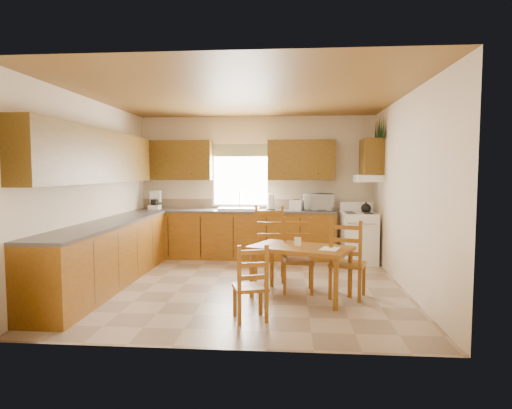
# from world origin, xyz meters

# --- Properties ---
(floor) EXTENTS (4.50, 4.50, 0.00)m
(floor) POSITION_xyz_m (0.00, 0.00, 0.00)
(floor) COLOR #9E876E
(floor) RESTS_ON ground
(ceiling) EXTENTS (4.50, 4.50, 0.00)m
(ceiling) POSITION_xyz_m (0.00, 0.00, 2.70)
(ceiling) COLOR olive
(ceiling) RESTS_ON floor
(wall_left) EXTENTS (4.50, 4.50, 0.00)m
(wall_left) POSITION_xyz_m (-2.25, 0.00, 1.35)
(wall_left) COLOR beige
(wall_left) RESTS_ON floor
(wall_right) EXTENTS (4.50, 4.50, 0.00)m
(wall_right) POSITION_xyz_m (2.25, 0.00, 1.35)
(wall_right) COLOR beige
(wall_right) RESTS_ON floor
(wall_back) EXTENTS (4.50, 4.50, 0.00)m
(wall_back) POSITION_xyz_m (0.00, 2.25, 1.35)
(wall_back) COLOR beige
(wall_back) RESTS_ON floor
(wall_front) EXTENTS (4.50, 4.50, 0.00)m
(wall_front) POSITION_xyz_m (0.00, -2.25, 1.35)
(wall_front) COLOR beige
(wall_front) RESTS_ON floor
(lower_cab_back) EXTENTS (3.75, 0.60, 0.88)m
(lower_cab_back) POSITION_xyz_m (-0.38, 1.95, 0.44)
(lower_cab_back) COLOR brown
(lower_cab_back) RESTS_ON floor
(lower_cab_left) EXTENTS (0.60, 3.60, 0.88)m
(lower_cab_left) POSITION_xyz_m (-1.95, -0.15, 0.44)
(lower_cab_left) COLOR brown
(lower_cab_left) RESTS_ON floor
(counter_back) EXTENTS (3.75, 0.63, 0.04)m
(counter_back) POSITION_xyz_m (-0.38, 1.95, 0.90)
(counter_back) COLOR #524B49
(counter_back) RESTS_ON lower_cab_back
(counter_left) EXTENTS (0.63, 3.60, 0.04)m
(counter_left) POSITION_xyz_m (-1.95, -0.15, 0.90)
(counter_left) COLOR #524B49
(counter_left) RESTS_ON lower_cab_left
(backsplash) EXTENTS (3.75, 0.01, 0.18)m
(backsplash) POSITION_xyz_m (-0.38, 2.24, 1.01)
(backsplash) COLOR #8C765B
(backsplash) RESTS_ON counter_back
(upper_cab_back_left) EXTENTS (1.41, 0.33, 0.75)m
(upper_cab_back_left) POSITION_xyz_m (-1.55, 2.08, 1.85)
(upper_cab_back_left) COLOR brown
(upper_cab_back_left) RESTS_ON wall_back
(upper_cab_back_right) EXTENTS (1.25, 0.33, 0.75)m
(upper_cab_back_right) POSITION_xyz_m (0.86, 2.08, 1.85)
(upper_cab_back_right) COLOR brown
(upper_cab_back_right) RESTS_ON wall_back
(upper_cab_left) EXTENTS (0.33, 3.60, 0.75)m
(upper_cab_left) POSITION_xyz_m (-2.08, -0.15, 1.85)
(upper_cab_left) COLOR brown
(upper_cab_left) RESTS_ON wall_left
(upper_cab_stove) EXTENTS (0.33, 0.62, 0.62)m
(upper_cab_stove) POSITION_xyz_m (2.08, 1.65, 1.90)
(upper_cab_stove) COLOR brown
(upper_cab_stove) RESTS_ON wall_right
(range_hood) EXTENTS (0.44, 0.62, 0.12)m
(range_hood) POSITION_xyz_m (2.03, 1.65, 1.52)
(range_hood) COLOR white
(range_hood) RESTS_ON wall_right
(window_frame) EXTENTS (1.13, 0.02, 1.18)m
(window_frame) POSITION_xyz_m (-0.30, 2.22, 1.55)
(window_frame) COLOR white
(window_frame) RESTS_ON wall_back
(window_pane) EXTENTS (1.05, 0.01, 1.10)m
(window_pane) POSITION_xyz_m (-0.30, 2.21, 1.55)
(window_pane) COLOR white
(window_pane) RESTS_ON wall_back
(window_valance) EXTENTS (1.19, 0.01, 0.24)m
(window_valance) POSITION_xyz_m (-0.30, 2.19, 2.05)
(window_valance) COLOR #4C6436
(window_valance) RESTS_ON wall_back
(sink_basin) EXTENTS (0.75, 0.45, 0.04)m
(sink_basin) POSITION_xyz_m (-0.30, 1.95, 0.94)
(sink_basin) COLOR silver
(sink_basin) RESTS_ON counter_back
(pine_decal_a) EXTENTS (0.22, 0.22, 0.36)m
(pine_decal_a) POSITION_xyz_m (2.21, 1.33, 2.38)
(pine_decal_a) COLOR black
(pine_decal_a) RESTS_ON wall_right
(pine_decal_b) EXTENTS (0.22, 0.22, 0.36)m
(pine_decal_b) POSITION_xyz_m (2.21, 1.65, 2.42)
(pine_decal_b) COLOR black
(pine_decal_b) RESTS_ON wall_right
(pine_decal_c) EXTENTS (0.22, 0.22, 0.36)m
(pine_decal_c) POSITION_xyz_m (2.21, 1.97, 2.38)
(pine_decal_c) COLOR black
(pine_decal_c) RESTS_ON wall_right
(stove) EXTENTS (0.63, 0.65, 0.89)m
(stove) POSITION_xyz_m (1.88, 1.65, 0.44)
(stove) COLOR white
(stove) RESTS_ON floor
(coffeemaker) EXTENTS (0.26, 0.28, 0.34)m
(coffeemaker) POSITION_xyz_m (-1.94, 1.98, 1.09)
(coffeemaker) COLOR white
(coffeemaker) RESTS_ON counter_back
(paper_towel) EXTENTS (0.16, 0.16, 0.30)m
(paper_towel) POSITION_xyz_m (0.30, 1.95, 1.07)
(paper_towel) COLOR white
(paper_towel) RESTS_ON counter_back
(toaster) EXTENTS (0.28, 0.23, 0.19)m
(toaster) POSITION_xyz_m (0.78, 1.93, 1.02)
(toaster) COLOR white
(toaster) RESTS_ON counter_back
(microwave) EXTENTS (0.52, 0.39, 0.31)m
(microwave) POSITION_xyz_m (1.18, 1.95, 1.07)
(microwave) COLOR white
(microwave) RESTS_ON counter_back
(dining_table) EXTENTS (1.44, 1.16, 0.67)m
(dining_table) POSITION_xyz_m (0.80, -0.53, 0.34)
(dining_table) COLOR brown
(dining_table) RESTS_ON floor
(chair_near_left) EXTENTS (0.44, 0.43, 0.85)m
(chair_near_left) POSITION_xyz_m (0.22, -1.43, 0.43)
(chair_near_left) COLOR brown
(chair_near_left) RESTS_ON floor
(chair_near_right) EXTENTS (0.54, 0.52, 1.02)m
(chair_near_right) POSITION_xyz_m (1.41, -0.49, 0.51)
(chair_near_right) COLOR brown
(chair_near_right) RESTS_ON floor
(chair_far_left) EXTENTS (0.48, 0.46, 1.10)m
(chair_far_left) POSITION_xyz_m (0.35, 0.32, 0.55)
(chair_far_left) COLOR brown
(chair_far_left) RESTS_ON floor
(chair_far_right) EXTENTS (0.43, 0.41, 1.00)m
(chair_far_right) POSITION_xyz_m (0.77, -0.27, 0.50)
(chair_far_right) COLOR brown
(chair_far_right) RESTS_ON floor
(table_paper) EXTENTS (0.30, 0.34, 0.00)m
(table_paper) POSITION_xyz_m (1.16, -0.68, 0.67)
(table_paper) COLOR white
(table_paper) RESTS_ON dining_table
(table_card) EXTENTS (0.09, 0.04, 0.11)m
(table_card) POSITION_xyz_m (0.76, -0.50, 0.73)
(table_card) COLOR white
(table_card) RESTS_ON dining_table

